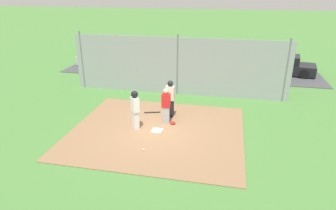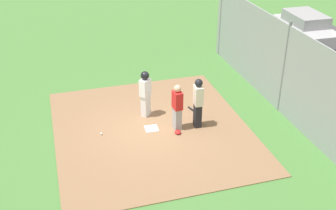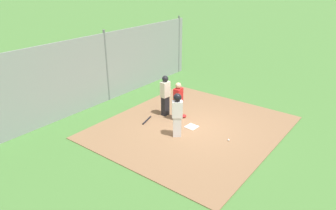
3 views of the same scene
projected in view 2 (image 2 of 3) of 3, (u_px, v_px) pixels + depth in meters
name	position (u px, v px, depth m)	size (l,w,h in m)	color
ground_plane	(152.00, 130.00, 14.30)	(140.00, 140.00, 0.00)	#477A38
dirt_infield	(152.00, 129.00, 14.29)	(7.20, 6.40, 0.03)	#896647
home_plate	(152.00, 129.00, 14.28)	(0.44, 0.44, 0.02)	white
catcher	(177.00, 106.00, 13.91)	(0.40, 0.30, 1.62)	#9E9EA3
umpire	(198.00, 102.00, 14.00)	(0.39, 0.28, 1.76)	black
runner	(145.00, 91.00, 14.62)	(0.44, 0.46, 1.71)	silver
baseball_bat	(194.00, 111.00, 15.28)	(0.06, 0.06, 0.77)	black
catcher_mask	(178.00, 132.00, 14.00)	(0.24, 0.20, 0.12)	red
baseball	(101.00, 134.00, 13.94)	(0.07, 0.07, 0.07)	white
backstop_fence	(284.00, 70.00, 14.71)	(12.00, 0.10, 3.35)	#93999E
parked_car_silver	(306.00, 27.00, 21.96)	(4.24, 1.96, 1.28)	#B2B2B7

